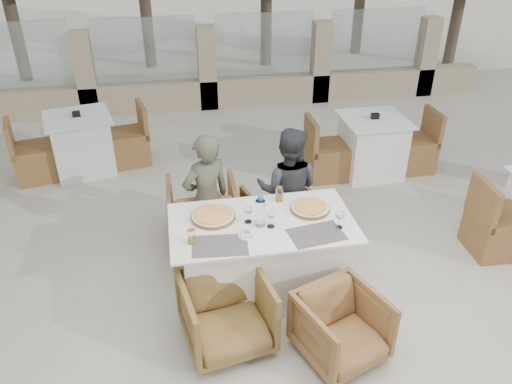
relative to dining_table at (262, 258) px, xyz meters
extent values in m
plane|color=beige|center=(-0.01, 0.08, -0.39)|extent=(80.00, 80.00, 0.00)
cube|color=#FAF0CD|center=(-0.01, 14.08, -0.38)|extent=(30.00, 16.00, 0.01)
cube|color=#5E5851|center=(-0.40, -0.27, 0.39)|extent=(0.48, 0.34, 0.00)
cube|color=#59544C|center=(0.41, -0.26, 0.39)|extent=(0.49, 0.36, 0.00)
cylinder|color=orange|center=(-0.41, 0.14, 0.41)|extent=(0.46, 0.46, 0.05)
cylinder|color=orange|center=(0.46, 0.12, 0.41)|extent=(0.39, 0.39, 0.05)
cylinder|color=silver|center=(-0.02, -0.04, 0.53)|extent=(0.11, 0.11, 0.29)
cylinder|color=gold|center=(-0.62, -0.19, 0.45)|extent=(0.08, 0.08, 0.13)
cylinder|color=orange|center=(0.22, 0.32, 0.45)|extent=(0.08, 0.08, 0.14)
imported|color=#976137|center=(-0.46, 0.95, -0.05)|extent=(0.72, 0.74, 0.67)
imported|color=olive|center=(0.34, 0.76, -0.08)|extent=(0.80, 0.81, 0.61)
imported|color=olive|center=(-0.40, -0.56, -0.07)|extent=(0.79, 0.80, 0.63)
imported|color=olive|center=(0.47, -0.85, -0.10)|extent=(0.79, 0.80, 0.57)
imported|color=#4B4E38|center=(-0.42, 0.63, 0.29)|extent=(0.58, 0.48, 1.35)
imported|color=#35373A|center=(0.39, 0.67, 0.28)|extent=(0.78, 0.70, 1.33)
camera|label=1|loc=(-0.69, -3.51, 2.79)|focal=35.00mm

